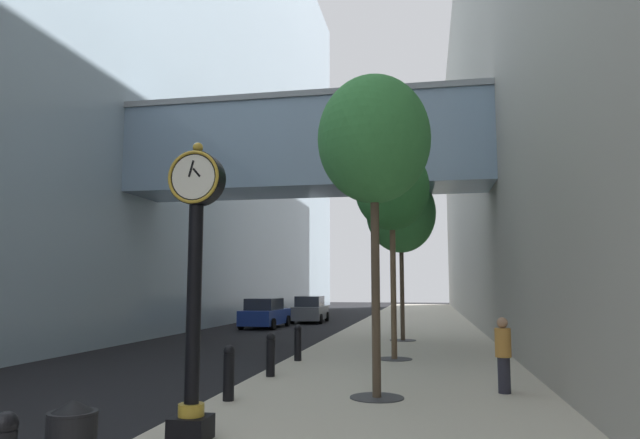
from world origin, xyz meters
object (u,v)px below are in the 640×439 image
bollard_third (229,371)px  street_tree_mid_far (401,213)px  street_clock (194,273)px  car_blue_mid (265,314)px  street_tree_near (374,141)px  pedestrian_walking (503,353)px  bollard_fifth (298,342)px  car_grey_near (310,310)px  bollard_fourth (271,353)px  street_tree_mid_near (392,189)px

bollard_third → street_tree_mid_far: street_tree_mid_far is taller
street_clock → car_blue_mid: size_ratio=0.99×
car_blue_mid → street_clock: bearing=-76.3°
street_tree_near → street_tree_mid_far: size_ratio=0.96×
pedestrian_walking → bollard_fifth: bearing=141.8°
pedestrian_walking → car_grey_near: size_ratio=0.35×
bollard_third → car_grey_near: car_grey_near is taller
street_tree_mid_far → pedestrian_walking: bearing=-77.1°
bollard_fifth → car_grey_near: size_ratio=0.24×
bollard_third → bollard_fourth: bearing=90.0°
bollard_fifth → pedestrian_walking: size_ratio=0.68×
street_tree_mid_near → pedestrian_walking: bearing=-63.3°
street_tree_near → car_blue_mid: (-8.21, 20.11, -4.66)m
street_clock → bollard_fifth: 9.25m
bollard_fifth → street_tree_near: size_ratio=0.16×
street_clock → car_grey_near: (-4.21, 29.07, -1.76)m
bollard_fifth → street_clock: bearing=-87.1°
bollard_fifth → pedestrian_walking: pedestrian_walking is taller
bollard_third → bollard_fifth: size_ratio=1.00×
street_clock → car_grey_near: 29.42m
street_clock → bollard_fourth: (-0.46, 5.97, -1.89)m
street_clock → bollard_fifth: bearing=92.9°
street_tree_mid_near → car_grey_near: 20.77m
car_grey_near → car_blue_mid: bearing=-106.9°
bollard_third → bollard_fifth: bearing=90.0°
bollard_fifth → street_tree_mid_far: size_ratio=0.15×
bollard_third → street_tree_mid_far: size_ratio=0.15×
street_clock → street_tree_near: 5.29m
car_grey_near → bollard_third: bearing=-81.8°
street_tree_mid_far → car_blue_mid: bearing=136.9°
street_tree_mid_far → car_blue_mid: street_tree_mid_far is taller
car_blue_mid → street_tree_near: bearing=-67.8°
bollard_fifth → street_tree_mid_near: street_tree_mid_near is taller
bollard_third → street_tree_near: size_ratio=0.16×
street_clock → street_tree_mid_far: size_ratio=0.63×
street_clock → street_tree_near: bearing=57.0°
street_tree_near → car_blue_mid: bearing=112.2°
street_clock → street_tree_mid_far: street_tree_mid_far is taller
bollard_fourth → street_tree_mid_near: 6.85m
street_tree_mid_near → street_clock: bearing=-103.6°
bollard_third → car_blue_mid: (-5.34, 20.94, 0.11)m
street_tree_near → pedestrian_walking: street_tree_near is taller
bollard_fifth → pedestrian_walking: (5.49, -4.31, 0.26)m
bollard_third → street_tree_near: (2.87, 0.82, 4.78)m
bollard_third → street_tree_near: 5.63m
bollard_fifth → car_grey_near: (-3.75, 20.02, 0.13)m
bollard_fourth → street_tree_mid_far: 11.61m
street_clock → street_tree_mid_near: bearing=76.4°
street_tree_mid_near → car_blue_mid: bearing=120.6°
street_tree_mid_near → car_grey_near: street_tree_mid_near is taller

